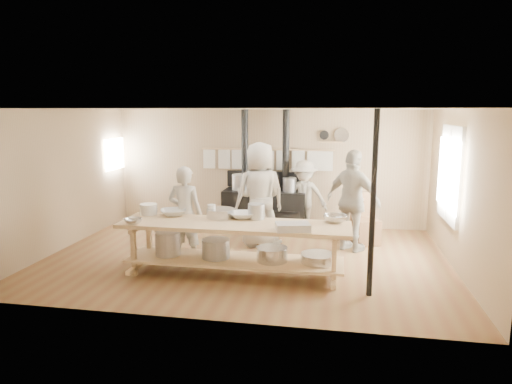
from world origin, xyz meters
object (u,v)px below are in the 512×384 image
(cook_left, at_px, (260,197))
(roasting_pan, at_px, (293,227))
(cook_center, at_px, (260,194))
(cook_by_window, at_px, (304,196))
(prep_table, at_px, (234,243))
(cook_far_left, at_px, (185,214))
(cook_right, at_px, (353,201))
(chair, at_px, (365,229))
(stove, at_px, (264,205))

(cook_left, bearing_deg, roasting_pan, 113.67)
(cook_center, distance_m, cook_by_window, 1.40)
(prep_table, height_order, cook_center, cook_center)
(cook_far_left, height_order, roasting_pan, cook_far_left)
(cook_right, bearing_deg, roasting_pan, 98.53)
(cook_by_window, xyz_separation_m, roasting_pan, (0.07, -3.13, 0.14))
(cook_far_left, relative_size, cook_left, 0.89)
(prep_table, distance_m, roasting_pan, 1.06)
(cook_by_window, distance_m, chair, 1.51)
(chair, relative_size, roasting_pan, 2.01)
(cook_by_window, height_order, chair, cook_by_window)
(cook_far_left, distance_m, cook_by_window, 2.94)
(roasting_pan, bearing_deg, cook_right, 64.63)
(chair, bearing_deg, cook_right, -139.35)
(stove, distance_m, cook_left, 1.31)
(prep_table, xyz_separation_m, cook_left, (0.10, 1.78, 0.41))
(prep_table, distance_m, cook_far_left, 1.18)
(cook_right, bearing_deg, prep_table, 75.34)
(cook_by_window, bearing_deg, cook_left, -122.42)
(cook_center, relative_size, cook_right, 1.06)
(stove, height_order, cook_center, stove)
(stove, bearing_deg, cook_left, -85.28)
(cook_center, bearing_deg, cook_left, -106.61)
(roasting_pan, bearing_deg, cook_center, 112.69)
(stove, relative_size, roasting_pan, 5.31)
(roasting_pan, bearing_deg, prep_table, 163.53)
(cook_far_left, xyz_separation_m, cook_center, (1.11, 1.11, 0.17))
(stove, height_order, prep_table, stove)
(roasting_pan, bearing_deg, cook_far_left, 156.09)
(cook_by_window, distance_m, roasting_pan, 3.13)
(cook_far_left, xyz_separation_m, chair, (3.12, 1.58, -0.54))
(roasting_pan, bearing_deg, chair, 64.07)
(cook_left, bearing_deg, cook_by_window, -124.76)
(cook_center, relative_size, roasting_pan, 4.08)
(cook_left, distance_m, chair, 2.16)
(stove, bearing_deg, cook_by_window, -10.76)
(cook_far_left, bearing_deg, prep_table, 151.43)
(cook_center, height_order, roasting_pan, cook_center)
(cook_left, bearing_deg, stove, -83.90)
(stove, relative_size, cook_right, 1.38)
(stove, bearing_deg, cook_center, -84.70)
(prep_table, bearing_deg, cook_center, 85.77)
(cook_by_window, bearing_deg, cook_center, -119.50)
(cook_right, height_order, roasting_pan, cook_right)
(cook_by_window, bearing_deg, cook_right, -47.22)
(prep_table, height_order, cook_by_window, cook_by_window)
(stove, relative_size, chair, 2.64)
(cook_left, bearing_deg, cook_far_left, 49.27)
(cook_center, xyz_separation_m, cook_right, (1.74, -0.05, -0.06))
(cook_far_left, relative_size, cook_by_window, 1.07)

